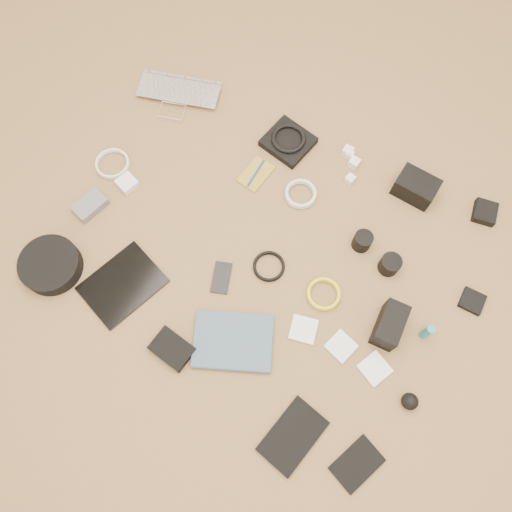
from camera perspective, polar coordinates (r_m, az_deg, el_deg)
The scene contains 33 objects.
laptop at distance 1.97m, azimuth -9.12°, elevation 17.17°, with size 0.31×0.21×0.02m, color silver.
headphone_pouch at distance 1.84m, azimuth 3.70°, elevation 12.90°, with size 0.16×0.15×0.03m, color black.
headphones at distance 1.82m, azimuth 3.74°, elevation 13.27°, with size 0.12×0.12×0.02m, color black.
charger_a at distance 1.84m, azimuth 10.65°, elevation 11.31°, with size 0.03×0.03×0.02m, color white.
charger_b at distance 1.84m, azimuth 10.44°, elevation 11.68°, with size 0.03×0.03×0.03m, color white.
charger_c at distance 1.82m, azimuth 11.15°, elevation 10.40°, with size 0.03×0.03×0.03m, color white.
charger_d at distance 1.79m, azimuth 10.69°, elevation 8.63°, with size 0.03×0.03×0.03m, color white.
dslr_camera at distance 1.80m, azimuth 17.80°, elevation 7.50°, with size 0.14×0.09×0.08m, color black.
lens_pouch at distance 1.87m, azimuth 24.68°, elevation 4.57°, with size 0.07×0.08×0.03m, color black.
notebook_olive at distance 1.78m, azimuth -0.02°, elevation 9.35°, with size 0.08×0.13×0.01m, color olive.
pen_blue at distance 1.77m, azimuth -0.02°, elevation 9.47°, with size 0.01×0.01×0.12m, color #142BAA.
cable_white_a at distance 1.75m, azimuth 5.10°, elevation 7.00°, with size 0.11×0.11×0.01m, color silver.
lens_a at distance 1.67m, azimuth 12.06°, elevation 1.68°, with size 0.06×0.06×0.07m, color black.
lens_b at distance 1.67m, azimuth 15.04°, elevation -0.94°, with size 0.07×0.07×0.06m, color black.
card_reader at distance 1.74m, azimuth 23.48°, elevation -4.76°, with size 0.07×0.07×0.02m, color black.
power_brick at distance 1.81m, azimuth -14.52°, elevation 8.07°, with size 0.06×0.06×0.03m, color white.
cable_white_b at distance 1.87m, azimuth -16.05°, elevation 10.02°, with size 0.12×0.12×0.01m, color silver.
cable_black at distance 1.64m, azimuth 1.48°, elevation -1.24°, with size 0.11×0.11×0.01m, color black.
cable_yellow at distance 1.62m, azimuth 7.70°, elevation -4.38°, with size 0.11×0.11×0.01m, color yellow.
flash at distance 1.59m, azimuth 15.02°, elevation -7.64°, with size 0.07×0.13×0.10m, color black.
lens_cleaner at distance 1.62m, azimuth 18.94°, elevation -8.22°, with size 0.03×0.03×0.09m, color teal.
battery_charger at distance 1.80m, azimuth -18.45°, elevation 5.54°, with size 0.07×0.11×0.03m, color #5B5B60.
tablet at distance 1.67m, azimuth -15.01°, elevation -3.18°, with size 0.19×0.24×0.01m, color black.
phone at distance 1.63m, azimuth -3.98°, elevation -2.48°, with size 0.06×0.11×0.01m, color black.
filter_case_left at distance 1.58m, azimuth 5.44°, elevation -8.36°, with size 0.08×0.08×0.01m, color silver.
filter_case_mid at distance 1.59m, azimuth 9.69°, elevation -10.14°, with size 0.08×0.08×0.01m, color silver.
filter_case_right at distance 1.60m, azimuth 13.40°, elevation -12.40°, with size 0.08×0.08×0.01m, color silver.
air_blower at distance 1.59m, azimuth 17.17°, elevation -15.59°, with size 0.05×0.05×0.05m, color black.
headphone_case at distance 1.74m, azimuth -22.41°, elevation -0.97°, with size 0.20×0.20×0.05m, color black.
drive_case at distance 1.58m, azimuth -9.57°, elevation -10.43°, with size 0.12×0.09×0.03m, color black.
paperback at distance 1.55m, azimuth -2.96°, elevation -13.00°, with size 0.18×0.24×0.02m, color #3B5065.
notebook_black_a at distance 1.54m, azimuth 4.22°, elevation -19.82°, with size 0.12×0.20×0.01m, color black.
notebook_black_b at distance 1.57m, azimuth 11.47°, elevation -22.27°, with size 0.09×0.14×0.01m, color black.
Camera 1 is at (0.29, -0.51, 1.55)m, focal length 35.00 mm.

